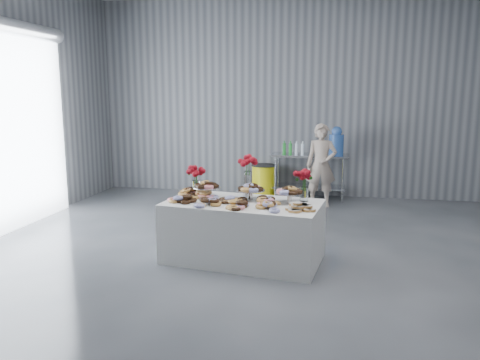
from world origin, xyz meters
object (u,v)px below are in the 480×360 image
Objects in this scene: water_jug at (336,142)px; trash_barrel at (264,181)px; prep_table at (310,168)px; display_table at (243,231)px; person at (321,165)px.

trash_barrel is at bearing 180.00° from water_jug.
display_table is at bearing -99.61° from prep_table.
water_jug reaches higher than display_table.
person is (-0.26, -0.55, -0.38)m from water_jug.
water_jug is (1.12, 3.69, 0.77)m from display_table.
prep_table is 0.73m from water_jug.
display_table is 2.87× the size of trash_barrel.
display_table is 3.93m from water_jug.
water_jug is 1.63m from trash_barrel.
prep_table reaches higher than display_table.
water_jug is 0.72m from person.
prep_table is 0.96m from trash_barrel.
trash_barrel is at bearing 94.46° from display_table.
trash_barrel is (-0.29, 3.69, -0.04)m from display_table.
person is 2.32× the size of trash_barrel.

